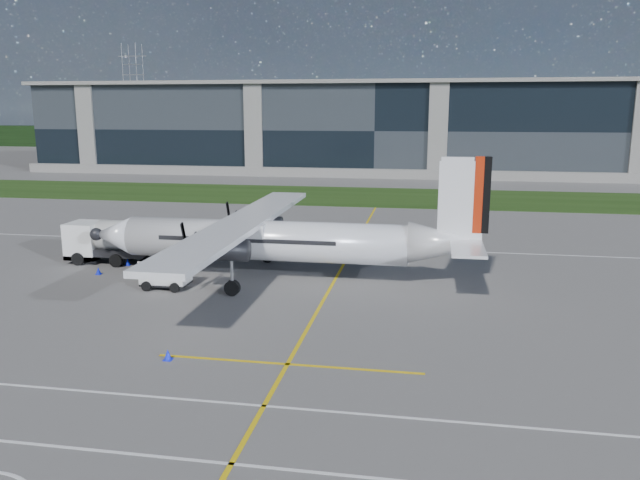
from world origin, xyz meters
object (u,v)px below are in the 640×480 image
turboprop_aircraft (280,217)px  safety_cone_portwing (168,355)px  safety_cone_nose_port (98,271)px  safety_cone_stbdwing (297,232)px  safety_cone_nose_stbd (128,262)px  ground_crew_person (180,263)px  pylon_west (134,95)px  fuel_tanker_truck (114,242)px  baggage_tug (166,274)px

turboprop_aircraft → safety_cone_portwing: bearing=-97.1°
safety_cone_nose_port → safety_cone_stbdwing: bearing=55.9°
safety_cone_nose_stbd → ground_crew_person: bearing=-28.0°
pylon_west → safety_cone_stbdwing: (77.41, -127.87, -14.75)m
safety_cone_portwing → safety_cone_nose_stbd: bearing=122.1°
ground_crew_person → fuel_tanker_truck: bearing=51.3°
turboprop_aircraft → pylon_west: bearing=119.2°
ground_crew_person → safety_cone_nose_port: size_ratio=4.18×
safety_cone_portwing → safety_cone_nose_stbd: same height
safety_cone_nose_port → baggage_tug: bearing=-21.4°
safety_cone_portwing → turboprop_aircraft: bearing=82.9°
ground_crew_person → safety_cone_stbdwing: size_ratio=4.18×
turboprop_aircraft → ground_crew_person: (-6.54, -1.16, -3.07)m
fuel_tanker_truck → safety_cone_nose_port: fuel_tanker_truck is taller
ground_crew_person → pylon_west: bearing=15.8°
safety_cone_stbdwing → baggage_tug: bearing=-104.5°
fuel_tanker_truck → ground_crew_person: bearing=-27.5°
pylon_west → fuel_tanker_truck: 155.59m
pylon_west → turboprop_aircraft: pylon_west is taller
safety_cone_nose_port → turboprop_aircraft: bearing=5.0°
fuel_tanker_truck → safety_cone_portwing: fuel_tanker_truck is taller
baggage_tug → ground_crew_person: 2.24m
fuel_tanker_truck → safety_cone_stbdwing: 16.46m
turboprop_aircraft → safety_cone_nose_port: turboprop_aircraft is taller
pylon_west → safety_cone_stbdwing: 150.20m
ground_crew_person → safety_cone_portwing: size_ratio=4.18×
pylon_west → safety_cone_stbdwing: pylon_west is taller
pylon_west → safety_cone_portwing: bearing=-63.6°
pylon_west → safety_cone_nose_port: bearing=-65.0°
baggage_tug → safety_cone_stbdwing: (4.59, 17.77, -0.67)m
fuel_tanker_truck → safety_cone_nose_stbd: (1.31, -0.63, -1.32)m
baggage_tug → safety_cone_portwing: 11.83m
pylon_west → fuel_tanker_truck: (66.42, -140.06, -13.43)m
ground_crew_person → safety_cone_nose_stbd: ground_crew_person is taller
turboprop_aircraft → fuel_tanker_truck: turboprop_aircraft is taller
safety_cone_nose_port → safety_cone_nose_stbd: bearing=73.2°
fuel_tanker_truck → safety_cone_portwing: (11.19, -16.38, -1.32)m
pylon_west → baggage_tug: (72.82, -145.64, -14.08)m
pylon_west → ground_crew_person: 161.44m
ground_crew_person → safety_cone_nose_stbd: 5.84m
fuel_tanker_truck → safety_cone_nose_port: bearing=-81.1°
baggage_tug → safety_cone_nose_port: 6.36m
baggage_tug → pylon_west: bearing=116.6°
safety_cone_nose_port → safety_cone_nose_stbd: (0.80, 2.65, 0.00)m
pylon_west → safety_cone_nose_port: 158.88m
fuel_tanker_truck → safety_cone_portwing: 19.88m
turboprop_aircraft → ground_crew_person: 7.32m
fuel_tanker_truck → safety_cone_portwing: bearing=-55.7°
safety_cone_portwing → fuel_tanker_truck: bearing=124.3°
safety_cone_nose_stbd → baggage_tug: bearing=-44.2°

